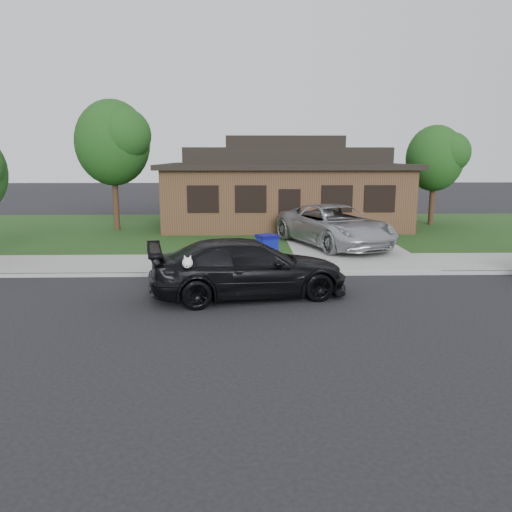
{
  "coord_description": "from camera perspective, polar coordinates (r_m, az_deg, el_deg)",
  "views": [
    {
      "loc": [
        1.84,
        -12.08,
        3.79
      ],
      "look_at": [
        2.19,
        1.26,
        1.1
      ],
      "focal_mm": 35.0,
      "sensor_mm": 36.0,
      "label": 1
    }
  ],
  "objects": [
    {
      "name": "curb",
      "position": [
        16.13,
        -8.02,
        -2.09
      ],
      "size": [
        60.0,
        0.12,
        0.12
      ],
      "primitive_type": "cube",
      "color": "gray",
      "rests_on": "ground"
    },
    {
      "name": "ground",
      "position": [
        12.8,
        -9.76,
        -6.01
      ],
      "size": [
        120.0,
        120.0,
        0.0
      ],
      "primitive_type": "plane",
      "color": "black",
      "rests_on": "ground"
    },
    {
      "name": "driveway",
      "position": [
        22.78,
        9.05,
        1.85
      ],
      "size": [
        4.5,
        13.0,
        0.14
      ],
      "primitive_type": "cube",
      "color": "gray",
      "rests_on": "ground"
    },
    {
      "name": "tree_1",
      "position": [
        28.41,
        20.1,
        10.56
      ],
      "size": [
        3.15,
        3.0,
        5.25
      ],
      "color": "#332114",
      "rests_on": "ground"
    },
    {
      "name": "house",
      "position": [
        27.21,
        3.08,
        7.89
      ],
      "size": [
        12.6,
        8.6,
        4.65
      ],
      "color": "#422B1C",
      "rests_on": "ground"
    },
    {
      "name": "sedan",
      "position": [
        13.58,
        -0.85,
        -1.4
      ],
      "size": [
        5.73,
        3.22,
        1.57
      ],
      "rotation": [
        0.0,
        0.0,
        1.77
      ],
      "color": "black",
      "rests_on": "ground"
    },
    {
      "name": "tree_0",
      "position": [
        25.72,
        -15.78,
        12.51
      ],
      "size": [
        3.78,
        3.6,
        6.34
      ],
      "color": "#332114",
      "rests_on": "ground"
    },
    {
      "name": "recycling_bin",
      "position": [
        16.95,
        1.27,
        0.72
      ],
      "size": [
        0.83,
        0.83,
        1.05
      ],
      "rotation": [
        0.0,
        0.0,
        0.42
      ],
      "color": "navy",
      "rests_on": "sidewalk"
    },
    {
      "name": "minivan",
      "position": [
        20.78,
        8.94,
        3.47
      ],
      "size": [
        4.82,
        6.61,
        1.67
      ],
      "primitive_type": "imported",
      "rotation": [
        0.0,
        0.0,
        0.38
      ],
      "color": "#A6A7AD",
      "rests_on": "driveway"
    },
    {
      "name": "lawn",
      "position": [
        25.42,
        -5.64,
        2.91
      ],
      "size": [
        60.0,
        13.0,
        0.13
      ],
      "primitive_type": "cube",
      "color": "#193814",
      "rests_on": "ground"
    },
    {
      "name": "sidewalk",
      "position": [
        17.58,
        -7.48,
        -0.95
      ],
      "size": [
        60.0,
        3.0,
        0.12
      ],
      "primitive_type": "cube",
      "color": "gray",
      "rests_on": "ground"
    }
  ]
}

